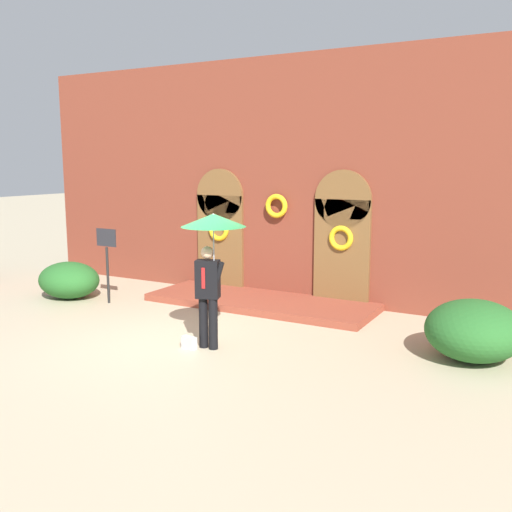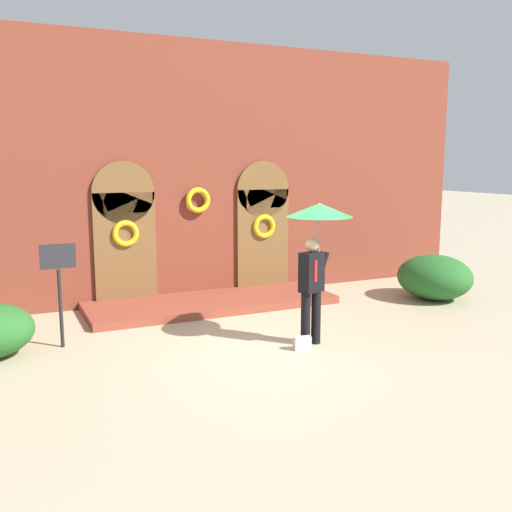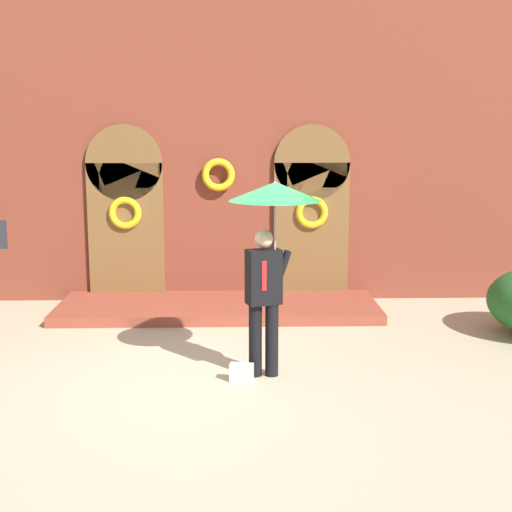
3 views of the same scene
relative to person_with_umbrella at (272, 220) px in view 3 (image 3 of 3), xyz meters
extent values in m
plane|color=tan|center=(-0.73, 0.00, -1.91)|extent=(80.00, 80.00, 0.00)
cube|color=brown|center=(-0.73, 4.20, 0.89)|extent=(14.00, 0.50, 5.60)
cube|color=brown|center=(-2.33, 3.91, -0.71)|extent=(1.30, 0.08, 2.40)
cylinder|color=brown|center=(-2.33, 3.91, 0.49)|extent=(1.30, 0.08, 1.30)
cube|color=brown|center=(0.87, 3.91, -0.71)|extent=(1.30, 0.08, 2.40)
cylinder|color=brown|center=(0.87, 3.91, 0.49)|extent=(1.30, 0.08, 1.30)
torus|color=gold|center=(-2.33, 3.84, -0.36)|extent=(0.56, 0.12, 0.56)
torus|color=gold|center=(0.87, 3.84, -0.36)|extent=(0.56, 0.12, 0.56)
torus|color=gold|center=(-0.73, 3.84, 0.29)|extent=(0.56, 0.12, 0.56)
cube|color=brown|center=(-0.73, 3.05, -1.83)|extent=(5.20, 1.80, 0.16)
cylinder|color=black|center=(-0.20, 0.00, -1.46)|extent=(0.16, 0.16, 0.90)
cylinder|color=black|center=(0.00, 0.00, -1.46)|extent=(0.16, 0.16, 0.90)
cube|color=black|center=(-0.10, 0.00, -0.68)|extent=(0.46, 0.36, 0.66)
cube|color=#A51919|center=(-0.10, -0.13, -0.64)|extent=(0.06, 0.03, 0.36)
sphere|color=tan|center=(-0.10, 0.00, -0.22)|extent=(0.22, 0.22, 0.22)
cylinder|color=black|center=(0.12, 0.00, -0.58)|extent=(0.22, 0.09, 0.46)
cylinder|color=gray|center=(0.03, 0.00, -0.26)|extent=(0.02, 0.02, 0.98)
cone|color=#1E7538|center=(0.03, 0.00, 0.34)|extent=(1.10, 1.10, 0.22)
cone|color=white|center=(0.03, 0.00, 0.35)|extent=(0.61, 0.61, 0.20)
cube|color=#B7B7B2|center=(-0.37, -0.20, -1.80)|extent=(0.30, 0.17, 0.22)
camera|label=1|loc=(5.25, -7.97, 1.31)|focal=40.00mm
camera|label=2|loc=(-4.79, -7.98, 1.11)|focal=40.00mm
camera|label=3|loc=(-0.41, -8.30, 1.06)|focal=50.00mm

